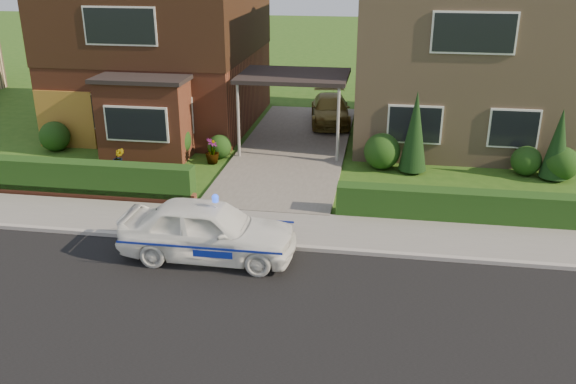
# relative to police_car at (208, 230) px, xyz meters

# --- Properties ---
(ground) EXTENTS (120.00, 120.00, 0.00)m
(ground) POSITION_rel_police_car_xyz_m (0.71, -2.36, -0.70)
(ground) COLOR #275115
(ground) RESTS_ON ground
(road) EXTENTS (60.00, 6.00, 0.02)m
(road) POSITION_rel_police_car_xyz_m (0.71, -2.36, -0.70)
(road) COLOR black
(road) RESTS_ON ground
(kerb) EXTENTS (60.00, 0.16, 0.12)m
(kerb) POSITION_rel_police_car_xyz_m (0.71, 0.69, -0.64)
(kerb) COLOR #9E9993
(kerb) RESTS_ON ground
(sidewalk) EXTENTS (60.00, 2.00, 0.10)m
(sidewalk) POSITION_rel_police_car_xyz_m (0.71, 1.74, -0.65)
(sidewalk) COLOR slate
(sidewalk) RESTS_ON ground
(driveway) EXTENTS (3.80, 12.00, 0.12)m
(driveway) POSITION_rel_police_car_xyz_m (0.71, 8.64, -0.64)
(driveway) COLOR #666059
(driveway) RESTS_ON ground
(house_left) EXTENTS (7.50, 9.53, 7.25)m
(house_left) POSITION_rel_police_car_xyz_m (-5.07, 11.54, 3.11)
(house_left) COLOR brown
(house_left) RESTS_ON ground
(house_right) EXTENTS (7.50, 8.06, 7.25)m
(house_right) POSITION_rel_police_car_xyz_m (6.51, 11.64, 2.96)
(house_right) COLOR #987C5D
(house_right) RESTS_ON ground
(carport_link) EXTENTS (3.80, 3.00, 2.77)m
(carport_link) POSITION_rel_police_car_xyz_m (0.71, 8.60, 1.95)
(carport_link) COLOR black
(carport_link) RESTS_ON ground
(garage_door) EXTENTS (2.20, 0.10, 2.10)m
(garage_door) POSITION_rel_police_car_xyz_m (-7.54, 7.60, 0.35)
(garage_door) COLOR olive
(garage_door) RESTS_ON ground
(dwarf_wall) EXTENTS (7.70, 0.25, 0.36)m
(dwarf_wall) POSITION_rel_police_car_xyz_m (-5.09, 2.94, -0.52)
(dwarf_wall) COLOR brown
(dwarf_wall) RESTS_ON ground
(hedge_left) EXTENTS (7.50, 0.55, 0.90)m
(hedge_left) POSITION_rel_police_car_xyz_m (-5.09, 3.09, -0.70)
(hedge_left) COLOR #183210
(hedge_left) RESTS_ON ground
(hedge_right) EXTENTS (7.50, 0.55, 0.80)m
(hedge_right) POSITION_rel_police_car_xyz_m (6.51, 2.99, -0.70)
(hedge_right) COLOR #183210
(hedge_right) RESTS_ON ground
(shrub_left_far) EXTENTS (1.08, 1.08, 1.08)m
(shrub_left_far) POSITION_rel_police_car_xyz_m (-7.79, 7.14, -0.16)
(shrub_left_far) COLOR #183210
(shrub_left_far) RESTS_ON ground
(shrub_left_mid) EXTENTS (1.32, 1.32, 1.32)m
(shrub_left_mid) POSITION_rel_police_car_xyz_m (-3.29, 6.94, -0.04)
(shrub_left_mid) COLOR #183210
(shrub_left_mid) RESTS_ON ground
(shrub_left_near) EXTENTS (0.84, 0.84, 0.84)m
(shrub_left_near) POSITION_rel_police_car_xyz_m (-1.69, 7.24, -0.28)
(shrub_left_near) COLOR #183210
(shrub_left_near) RESTS_ON ground
(shrub_right_near) EXTENTS (1.20, 1.20, 1.20)m
(shrub_right_near) POSITION_rel_police_car_xyz_m (3.91, 7.04, -0.10)
(shrub_right_near) COLOR #183210
(shrub_right_near) RESTS_ON ground
(shrub_right_mid) EXTENTS (0.96, 0.96, 0.96)m
(shrub_right_mid) POSITION_rel_police_car_xyz_m (8.51, 7.14, -0.22)
(shrub_right_mid) COLOR #183210
(shrub_right_mid) RESTS_ON ground
(shrub_right_far) EXTENTS (1.08, 1.08, 1.08)m
(shrub_right_far) POSITION_rel_police_car_xyz_m (9.51, 6.84, -0.16)
(shrub_right_far) COLOR #183210
(shrub_right_far) RESTS_ON ground
(conifer_a) EXTENTS (0.90, 0.90, 2.60)m
(conifer_a) POSITION_rel_police_car_xyz_m (4.91, 6.84, 0.60)
(conifer_a) COLOR black
(conifer_a) RESTS_ON ground
(conifer_b) EXTENTS (0.90, 0.90, 2.20)m
(conifer_b) POSITION_rel_police_car_xyz_m (9.31, 6.84, 0.40)
(conifer_b) COLOR black
(conifer_b) RESTS_ON ground
(police_car) EXTENTS (3.80, 4.14, 1.57)m
(police_car) POSITION_rel_police_car_xyz_m (0.00, 0.00, 0.00)
(police_car) COLOR white
(police_car) RESTS_ON ground
(driveway_car) EXTENTS (2.02, 3.98, 1.11)m
(driveway_car) POSITION_rel_police_car_xyz_m (1.71, 12.14, -0.03)
(driveway_car) COLOR brown
(driveway_car) RESTS_ON driveway
(potted_plant_b) EXTENTS (0.46, 0.41, 0.70)m
(potted_plant_b) POSITION_rel_police_car_xyz_m (-4.73, 5.68, -0.36)
(potted_plant_b) COLOR gray
(potted_plant_b) RESTS_ON ground
(potted_plant_c) EXTENTS (0.49, 0.49, 0.86)m
(potted_plant_c) POSITION_rel_police_car_xyz_m (-1.79, 6.64, -0.27)
(potted_plant_c) COLOR gray
(potted_plant_c) RESTS_ON ground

